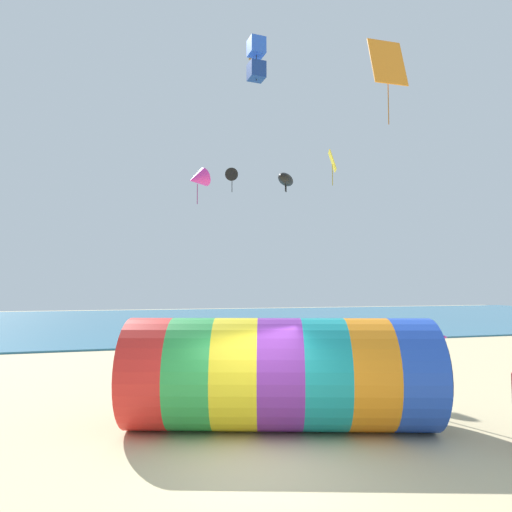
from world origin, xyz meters
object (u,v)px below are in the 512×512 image
at_px(kite_orange_diamond, 388,63).
at_px(kite_black_parafoil, 286,180).
at_px(bystander_mid_beach, 312,358).
at_px(kite_blue_box, 256,59).
at_px(giant_inflatable_tube, 280,373).
at_px(kite_yellow_diamond, 332,162).
at_px(kite_magenta_delta, 197,179).
at_px(kite_orange_box, 253,48).
at_px(beach_flag, 440,340).
at_px(bystander_near_water, 378,333).
at_px(kite_black_delta, 232,175).

bearing_deg(kite_orange_diamond, kite_black_parafoil, 107.99).
xyz_separation_m(kite_orange_diamond, bystander_mid_beach, (-1.37, 2.98, -9.54)).
distance_m(kite_blue_box, bystander_mid_beach, 10.49).
height_order(giant_inflatable_tube, kite_yellow_diamond, kite_yellow_diamond).
bearing_deg(bystander_mid_beach, kite_blue_box, -159.54).
distance_m(kite_magenta_delta, bystander_mid_beach, 8.32).
bearing_deg(kite_magenta_delta, kite_orange_box, 55.98).
xyz_separation_m(kite_blue_box, beach_flag, (3.74, -4.18, -9.06)).
height_order(bystander_mid_beach, beach_flag, beach_flag).
height_order(giant_inflatable_tube, beach_flag, giant_inflatable_tube).
distance_m(giant_inflatable_tube, kite_orange_box, 20.74).
bearing_deg(beach_flag, kite_magenta_delta, 122.93).
distance_m(giant_inflatable_tube, bystander_near_water, 15.25).
relative_size(giant_inflatable_tube, kite_orange_box, 6.29).
bearing_deg(kite_orange_box, kite_yellow_diamond, -76.37).
relative_size(giant_inflatable_tube, bystander_near_water, 4.78).
bearing_deg(kite_orange_box, giant_inflatable_tube, -102.77).
bearing_deg(bystander_mid_beach, kite_orange_diamond, -65.35).
height_order(kite_orange_diamond, beach_flag, kite_orange_diamond).
xyz_separation_m(kite_black_delta, bystander_mid_beach, (1.62, -5.81, -7.87)).
bearing_deg(giant_inflatable_tube, bystander_mid_beach, 59.33).
xyz_separation_m(kite_orange_box, kite_black_parafoil, (-0.45, -6.68, -9.04)).
relative_size(kite_blue_box, kite_yellow_diamond, 1.02).
height_order(kite_black_delta, bystander_mid_beach, kite_black_delta).
relative_size(kite_blue_box, beach_flag, 0.68).
distance_m(kite_magenta_delta, kite_blue_box, 5.21).
xyz_separation_m(kite_magenta_delta, beach_flag, (5.14, -7.94, -5.73)).
height_order(kite_yellow_diamond, bystander_mid_beach, kite_yellow_diamond).
height_order(kite_blue_box, kite_black_parafoil, kite_blue_box).
height_order(kite_yellow_diamond, bystander_near_water, kite_yellow_diamond).
xyz_separation_m(kite_black_parafoil, bystander_mid_beach, (0.25, -2.01, -6.85)).
height_order(bystander_near_water, beach_flag, beach_flag).
bearing_deg(bystander_near_water, bystander_mid_beach, -134.44).
height_order(kite_orange_diamond, kite_yellow_diamond, kite_orange_diamond).
bearing_deg(kite_orange_diamond, kite_blue_box, 150.15).
distance_m(kite_yellow_diamond, kite_black_parafoil, 2.26).
relative_size(kite_yellow_diamond, kite_black_delta, 1.22).
xyz_separation_m(kite_blue_box, kite_black_parafoil, (2.06, 2.88, -3.34)).
distance_m(kite_yellow_diamond, bystander_mid_beach, 8.22).
bearing_deg(bystander_mid_beach, giant_inflatable_tube, -120.67).
relative_size(kite_magenta_delta, kite_blue_box, 1.01).
xyz_separation_m(kite_orange_diamond, kite_black_parafoil, (-1.62, 4.99, -2.69)).
xyz_separation_m(kite_orange_diamond, kite_black_delta, (-2.99, 8.79, -1.67)).
relative_size(kite_black_delta, kite_black_parafoil, 0.80).
xyz_separation_m(kite_orange_diamond, kite_blue_box, (-3.69, 2.12, 0.65)).
distance_m(giant_inflatable_tube, beach_flag, 4.35).
height_order(kite_magenta_delta, kite_black_delta, kite_black_delta).
distance_m(kite_magenta_delta, beach_flag, 11.06).
bearing_deg(kite_black_parafoil, kite_orange_diamond, -72.01).
height_order(kite_blue_box, kite_orange_box, kite_orange_box).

